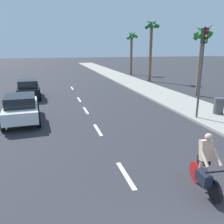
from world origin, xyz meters
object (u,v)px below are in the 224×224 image
palm_tree_far (151,35)px  cyclist (205,166)px  trash_bin_near (219,106)px  palm_tree_mid (202,39)px  parked_car_white (21,107)px  traffic_signal (202,57)px  parked_car_black (28,88)px  palm_tree_distant (131,42)px

palm_tree_far → cyclist: bearing=-110.0°
cyclist → trash_bin_near: size_ratio=1.83×
palm_tree_mid → parked_car_white: bearing=-164.6°
palm_tree_far → traffic_signal: (-3.98, -15.93, -2.01)m
cyclist → trash_bin_near: (5.89, 6.73, -0.19)m
palm_tree_far → parked_car_white: bearing=-135.6°
traffic_signal → trash_bin_near: traffic_signal is taller
palm_tree_far → traffic_signal: 16.55m
palm_tree_mid → trash_bin_near: size_ratio=6.26×
parked_car_black → palm_tree_far: palm_tree_far is taller
parked_car_white → parked_car_black: (-0.08, 6.69, -0.00)m
parked_car_white → trash_bin_near: 11.87m
palm_tree_mid → traffic_signal: 7.66m
cyclist → parked_car_white: bearing=-50.8°
palm_tree_distant → palm_tree_far: bearing=-92.0°
parked_car_black → palm_tree_distant: (14.27, 14.75, 4.10)m
trash_bin_near → traffic_signal: bearing=-168.1°
parked_car_black → palm_tree_distant: palm_tree_distant is taller
parked_car_black → palm_tree_distant: size_ratio=0.62×
palm_tree_distant → trash_bin_near: size_ratio=6.79×
palm_tree_mid → palm_tree_distant: size_ratio=0.92×
parked_car_black → palm_tree_mid: 15.09m
traffic_signal → trash_bin_near: (1.77, 0.37, -2.97)m
cyclist → palm_tree_distant: (8.37, 30.09, 4.11)m
cyclist → palm_tree_mid: palm_tree_mid is taller
traffic_signal → trash_bin_near: bearing=11.9°
palm_tree_distant → parked_car_white: bearing=-123.5°
palm_tree_distant → cyclist: bearing=-105.5°
cyclist → parked_car_black: 16.44m
palm_tree_far → trash_bin_near: bearing=-98.1°
parked_car_white → palm_tree_far: palm_tree_far is taller
parked_car_black → trash_bin_near: 14.60m
palm_tree_mid → traffic_signal: palm_tree_mid is taller
traffic_signal → palm_tree_mid: bearing=55.5°
parked_car_white → parked_car_black: bearing=87.3°
palm_tree_far → palm_tree_distant: 7.83m
parked_car_black → traffic_signal: (10.01, -8.99, 2.77)m
parked_car_black → palm_tree_far: 16.34m
trash_bin_near → palm_tree_mid: bearing=66.8°
traffic_signal → palm_tree_far: bearing=76.0°
palm_tree_distant → traffic_signal: size_ratio=1.30×
parked_car_black → palm_tree_distant: bearing=42.6°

